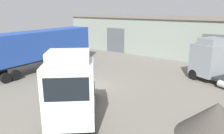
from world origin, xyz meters
The scene contains 7 objects.
ground_plane centered at (0.00, 0.00, 0.00)m, with size 60.00×60.00×0.00m, color slate.
warehouse_building centered at (0.00, 18.61, 2.68)m, with size 32.42×9.72×5.34m.
tractor_unit_white centered at (3.76, -5.12, 2.05)m, with size 6.20×6.61×4.35m.
container_trailer_yellow centered at (-7.77, 1.65, 2.64)m, with size 3.32×12.46×4.15m.
tractor_unit_grey centered at (8.13, 7.91, 1.83)m, with size 6.75×4.92×3.91m.
gravel_pile centered at (10.47, -1.61, 0.96)m, with size 4.00×4.00×1.92m.
traffic_cone centered at (-1.26, -0.62, 0.25)m, with size 0.40×0.40×0.55m.
Camera 1 is at (12.15, -12.71, 6.39)m, focal length 35.00 mm.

